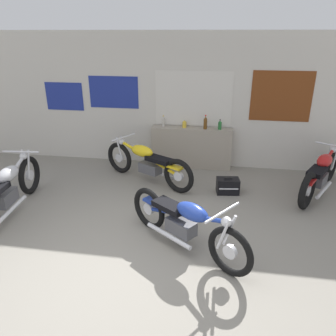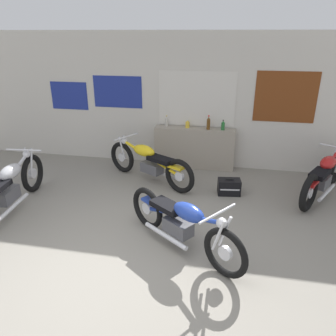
# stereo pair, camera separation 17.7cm
# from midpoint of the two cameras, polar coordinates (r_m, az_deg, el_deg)

# --- Properties ---
(ground_plane) EXTENTS (24.00, 24.00, 0.00)m
(ground_plane) POSITION_cam_midpoint_polar(r_m,az_deg,el_deg) (4.34, -9.81, -17.22)
(ground_plane) COLOR gray
(wall_back) EXTENTS (10.00, 0.07, 2.80)m
(wall_back) POSITION_cam_midpoint_polar(r_m,az_deg,el_deg) (7.11, -0.79, 11.61)
(wall_back) COLOR beige
(wall_back) RESTS_ON ground_plane
(sill_counter) EXTENTS (1.71, 0.28, 0.88)m
(sill_counter) POSITION_cam_midpoint_polar(r_m,az_deg,el_deg) (7.12, 3.38, 3.56)
(sill_counter) COLOR gray
(sill_counter) RESTS_ON ground_plane
(bottle_leftmost) EXTENTS (0.06, 0.06, 0.23)m
(bottle_leftmost) POSITION_cam_midpoint_polar(r_m,az_deg,el_deg) (7.08, -1.53, 8.10)
(bottle_leftmost) COLOR #B7B2A8
(bottle_leftmost) RESTS_ON sill_counter
(bottle_left_center) EXTENTS (0.09, 0.09, 0.17)m
(bottle_left_center) POSITION_cam_midpoint_polar(r_m,az_deg,el_deg) (6.99, 2.14, 7.66)
(bottle_left_center) COLOR gold
(bottle_left_center) RESTS_ON sill_counter
(bottle_center) EXTENTS (0.07, 0.07, 0.30)m
(bottle_center) POSITION_cam_midpoint_polar(r_m,az_deg,el_deg) (6.89, 5.79, 7.82)
(bottle_center) COLOR #5B3814
(bottle_center) RESTS_ON sill_counter
(bottle_right_center) EXTENTS (0.07, 0.07, 0.21)m
(bottle_right_center) POSITION_cam_midpoint_polar(r_m,az_deg,el_deg) (6.91, 8.29, 7.41)
(bottle_right_center) COLOR #23662D
(bottle_right_center) RESTS_ON sill_counter
(motorcycle_blue) EXTENTS (1.75, 1.31, 0.82)m
(motorcycle_blue) POSITION_cam_midpoint_polar(r_m,az_deg,el_deg) (4.43, 1.79, -9.47)
(motorcycle_blue) COLOR black
(motorcycle_blue) RESTS_ON ground_plane
(motorcycle_silver) EXTENTS (0.64, 2.23, 0.87)m
(motorcycle_silver) POSITION_cam_midpoint_polar(r_m,az_deg,el_deg) (5.86, -27.04, -3.53)
(motorcycle_silver) COLOR black
(motorcycle_silver) RESTS_ON ground_plane
(motorcycle_red) EXTENTS (1.13, 1.83, 0.80)m
(motorcycle_red) POSITION_cam_midpoint_polar(r_m,az_deg,el_deg) (6.48, 24.35, -0.94)
(motorcycle_red) COLOR black
(motorcycle_red) RESTS_ON ground_plane
(motorcycle_yellow) EXTENTS (1.96, 1.15, 0.82)m
(motorcycle_yellow) POSITION_cam_midpoint_polar(r_m,az_deg,el_deg) (6.39, -4.45, 0.93)
(motorcycle_yellow) COLOR black
(motorcycle_yellow) RESTS_ON ground_plane
(hard_case_black) EXTENTS (0.44, 0.31, 0.31)m
(hard_case_black) POSITION_cam_midpoint_polar(r_m,az_deg,el_deg) (6.11, 9.54, -3.09)
(hard_case_black) COLOR black
(hard_case_black) RESTS_ON ground_plane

